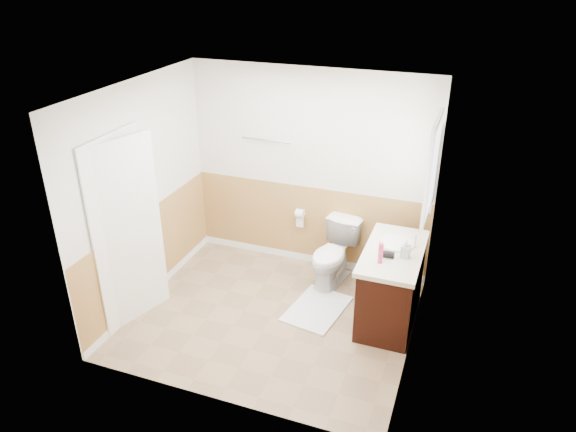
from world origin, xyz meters
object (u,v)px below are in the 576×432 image
at_px(lotion_bottle, 381,253).
at_px(toilet, 333,255).
at_px(vanity_cabinet, 391,287).
at_px(soap_dispenser, 406,249).
at_px(bath_mat, 317,309).

bearing_deg(lotion_bottle, toilet, 131.75).
bearing_deg(vanity_cabinet, toilet, 148.54).
bearing_deg(soap_dispenser, lotion_bottle, -138.64).
xyz_separation_m(toilet, soap_dispenser, (0.90, -0.57, 0.56)).
xyz_separation_m(bath_mat, soap_dispenser, (0.90, 0.04, 0.94)).
xyz_separation_m(toilet, vanity_cabinet, (0.78, -0.48, 0.02)).
relative_size(toilet, bath_mat, 0.96).
relative_size(bath_mat, lotion_bottle, 3.64).
distance_m(vanity_cabinet, lotion_bottle, 0.64).
bearing_deg(soap_dispenser, toilet, 147.67).
distance_m(bath_mat, soap_dispenser, 1.30).
distance_m(bath_mat, vanity_cabinet, 0.88).
height_order(vanity_cabinet, soap_dispenser, soap_dispenser).
height_order(toilet, soap_dispenser, soap_dispenser).
distance_m(toilet, vanity_cabinet, 0.92).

